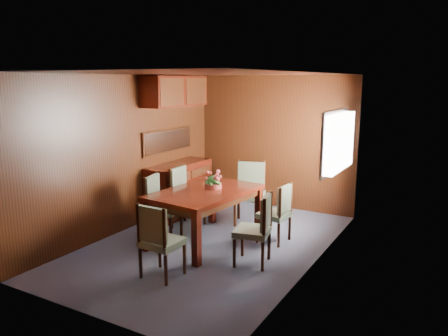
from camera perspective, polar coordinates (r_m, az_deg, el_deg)
The scene contains 11 objects.
ground at distance 6.36m, azimuth -1.73°, elevation -9.91°, with size 4.50×4.50×0.00m, color #3A3E4F.
room_shell at distance 6.30m, azimuth -1.06°, elevation 5.19°, with size 3.06×4.52×2.41m.
sideboard at distance 7.68m, azimuth -5.87°, elevation -2.69°, with size 0.48×1.40×0.90m, color #360D06.
dining_table at distance 6.28m, azimuth -2.48°, elevation -3.87°, with size 1.19×1.74×0.77m.
chair_left_near at distance 6.50m, azimuth -8.48°, elevation -4.60°, with size 0.53×0.55×0.97m.
chair_left_far at distance 7.01m, azimuth -5.23°, elevation -3.30°, with size 0.47×0.49×0.97m.
chair_right_near at distance 5.56m, azimuth 4.44°, elevation -7.51°, with size 0.50×0.51×0.92m.
chair_right_far at distance 6.34m, azimuth 7.10°, elevation -5.48°, with size 0.42×0.44×0.87m.
chair_head at distance 5.22m, azimuth -8.60°, elevation -8.94°, with size 0.45×0.43×0.92m.
chair_foot at distance 7.18m, azimuth 3.45°, elevation -2.74°, with size 0.60×0.59×1.01m.
flower_centerpiece at distance 6.32m, azimuth -1.45°, elevation -1.56°, with size 0.27×0.27×0.27m.
Camera 1 is at (3.08, -5.06, 2.31)m, focal length 35.00 mm.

